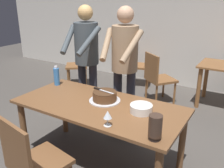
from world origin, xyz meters
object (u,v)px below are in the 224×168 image
Objects in this scene: plate_stack at (141,109)px; wine_glass_near at (108,115)px; person_standing_beside at (86,54)px; water_bottle at (57,76)px; main_dining_table at (99,113)px; background_chair_1 at (157,77)px; chair_near_side at (32,161)px; background_chair_0 at (80,63)px; cake_on_platter at (105,97)px; person_cutting_cake at (124,61)px; cake_knife at (100,90)px; background_chair_2 at (137,63)px; hurricane_lamp at (155,127)px.

wine_glass_near is (-0.14, -0.39, 0.06)m from plate_stack.
water_bottle is at bearing -108.06° from person_standing_beside.
background_chair_1 is (-0.10, 1.95, -0.15)m from main_dining_table.
chair_near_side is 1.00× the size of background_chair_0.
cake_on_platter reaches higher than main_dining_table.
chair_near_side is at bearing -125.45° from plate_stack.
chair_near_side is (0.49, -1.46, -0.58)m from person_standing_beside.
chair_near_side and background_chair_0 have the same top height.
background_chair_0 is (-1.84, 1.99, -0.15)m from main_dining_table.
person_cutting_cake is (0.75, 0.41, 0.21)m from water_bottle.
background_chair_2 is (-0.75, 2.49, -0.37)m from cake_knife.
plate_stack is at bearing -28.34° from person_standing_beside.
background_chair_2 is at bearing 90.55° from water_bottle.
person_standing_beside reaches higher than main_dining_table.
hurricane_lamp is 1.26m from person_cutting_cake.
chair_near_side is 1.00× the size of background_chair_1.
background_chair_2 is (-0.82, 2.50, -0.31)m from cake_on_platter.
cake_knife is at bearing 84.41° from chair_near_side.
background_chair_1 reaches higher than cake_knife.
water_bottle reaches higher than background_chair_0.
background_chair_1 is at bearing 91.29° from cake_knife.
cake_knife reaches higher than main_dining_table.
main_dining_table is 1.99× the size of chair_near_side.
wine_glass_near is at bearing -79.43° from background_chair_1.
water_bottle is 2.09m from background_chair_0.
water_bottle is at bearing -59.39° from background_chair_0.
person_standing_beside reaches higher than water_bottle.
chair_near_side is 3.47m from background_chair_2.
wine_glass_near reaches higher than main_dining_table.
wine_glass_near reaches higher than cake_knife.
background_chair_1 is (-0.43, 2.28, -0.36)m from wine_glass_near.
person_standing_beside is 1.91× the size of background_chair_2.
water_bottle is at bearing 122.28° from chair_near_side.
background_chair_2 is at bearing 94.92° from person_standing_beside.
person_cutting_cake is at bearing 110.88° from wine_glass_near.
chair_near_side is at bearing -95.59° from cake_knife.
background_chair_0 and background_chair_2 have the same top height.
background_chair_2 is (-0.17, 1.95, -0.58)m from person_standing_beside.
background_chair_2 is at bearing 101.01° from chair_near_side.
wine_glass_near is (0.38, -0.44, -0.01)m from cake_knife.
water_bottle is 0.15× the size of person_standing_beside.
cake_on_platter is 0.45m from plate_stack.
background_chair_2 is at bearing 116.59° from plate_stack.
background_chair_2 is at bearing 31.13° from background_chair_0.
wine_glass_near is 0.08× the size of person_standing_beside.
cake_knife reaches higher than cake_on_platter.
plate_stack is at bearing -48.35° from person_cutting_cake.
hurricane_lamp is 0.12× the size of person_cutting_cake.
cake_knife is 0.83m from person_standing_beside.
person_standing_beside reaches higher than background_chair_1.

